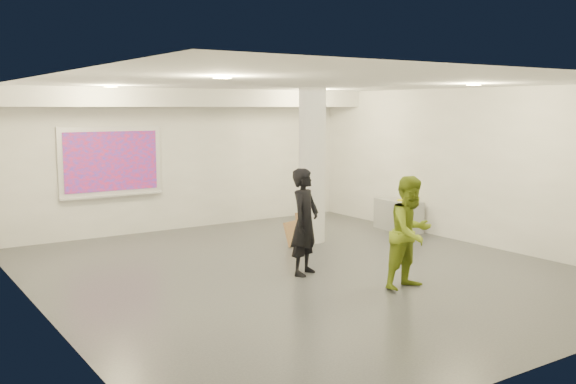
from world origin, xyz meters
TOP-DOWN VIEW (x-y plane):
  - floor at (0.00, 0.00)m, footprint 8.00×9.00m
  - ceiling at (0.00, 0.00)m, footprint 8.00×9.00m
  - wall_back at (0.00, 4.50)m, footprint 8.00×0.01m
  - wall_front at (0.00, -4.50)m, footprint 8.00×0.01m
  - wall_left at (-4.00, 0.00)m, footprint 0.01×9.00m
  - wall_right at (4.00, 0.00)m, footprint 0.01×9.00m
  - soffit_band at (0.00, 3.95)m, footprint 8.00×1.10m
  - downlight_nw at (-2.20, 2.50)m, footprint 0.22×0.22m
  - downlight_ne at (2.20, 2.50)m, footprint 0.22×0.22m
  - downlight_sw at (-2.20, -1.50)m, footprint 0.22×0.22m
  - downlight_se at (2.20, -1.50)m, footprint 0.22×0.22m
  - column at (1.50, 1.80)m, footprint 0.52×0.52m
  - projection_screen at (-1.60, 4.45)m, footprint 2.10×0.13m
  - credenza at (3.72, 1.70)m, footprint 0.54×1.15m
  - postit_pad at (3.75, 1.47)m, footprint 0.30×0.38m
  - cardboard_back at (1.42, 1.81)m, footprint 0.55×0.14m
  - cardboard_front at (0.98, 1.69)m, footprint 0.47×0.32m
  - woman at (-0.06, -0.17)m, footprint 0.73×0.65m
  - man at (0.77, -1.67)m, footprint 0.86×0.70m

SIDE VIEW (x-z plane):
  - floor at x=0.00m, z-range -0.01..0.01m
  - cardboard_front at x=0.98m, z-range 0.00..0.47m
  - cardboard_back at x=1.42m, z-range 0.00..0.60m
  - credenza at x=3.72m, z-range 0.00..0.66m
  - postit_pad at x=3.75m, z-range 0.66..0.69m
  - man at x=0.77m, z-range 0.00..1.65m
  - woman at x=-0.06m, z-range 0.00..1.69m
  - wall_back at x=0.00m, z-range 0.00..3.00m
  - wall_front at x=0.00m, z-range 0.00..3.00m
  - wall_left at x=-4.00m, z-range 0.00..3.00m
  - wall_right at x=4.00m, z-range 0.00..3.00m
  - column at x=1.50m, z-range 0.00..3.00m
  - projection_screen at x=-1.60m, z-range 0.82..2.24m
  - soffit_band at x=0.00m, z-range 2.64..3.00m
  - downlight_nw at x=-2.20m, z-range 2.97..2.99m
  - downlight_ne at x=2.20m, z-range 2.97..2.99m
  - downlight_sw at x=-2.20m, z-range 2.97..2.99m
  - downlight_se at x=2.20m, z-range 2.97..2.99m
  - ceiling at x=0.00m, z-range 3.00..3.00m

